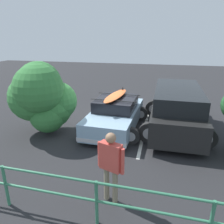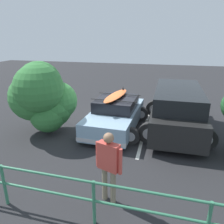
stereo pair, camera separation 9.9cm
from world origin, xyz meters
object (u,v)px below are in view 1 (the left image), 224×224
(person_bystander, at_px, (111,162))
(sedan_car, at_px, (115,114))
(suv_car, at_px, (176,108))
(bush_near_left, at_px, (43,97))

(person_bystander, bearing_deg, sedan_car, -79.26)
(suv_car, distance_m, bush_near_left, 5.37)
(person_bystander, xyz_separation_m, bush_near_left, (3.48, -3.24, 0.42))
(suv_car, bearing_deg, sedan_car, 10.21)
(sedan_car, bearing_deg, person_bystander, 100.74)
(person_bystander, bearing_deg, bush_near_left, -42.93)
(suv_car, relative_size, bush_near_left, 1.78)
(sedan_car, distance_m, bush_near_left, 2.99)
(person_bystander, relative_size, bush_near_left, 0.63)
(sedan_car, xyz_separation_m, suv_car, (-2.46, -0.44, 0.30))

